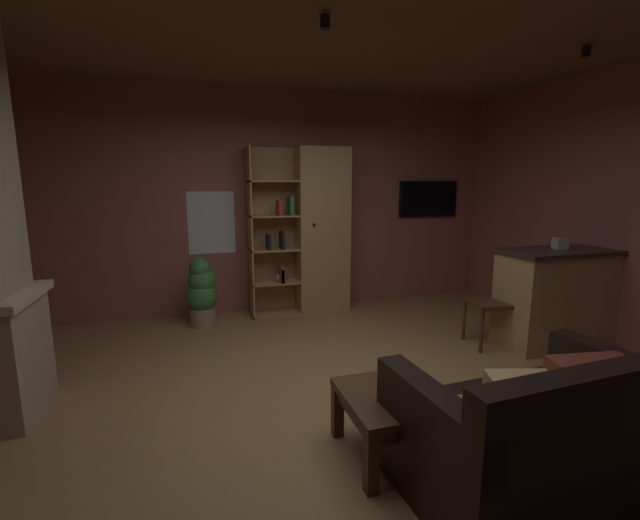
{
  "coord_description": "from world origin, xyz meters",
  "views": [
    {
      "loc": [
        -0.98,
        -2.85,
        1.66
      ],
      "look_at": [
        0.0,
        0.4,
        1.05
      ],
      "focal_mm": 23.57,
      "sensor_mm": 36.0,
      "label": 1
    }
  ],
  "objects": [
    {
      "name": "coffee_table",
      "position": [
        0.14,
        -0.7,
        0.32
      ],
      "size": [
        0.61,
        0.64,
        0.4
      ],
      "color": "#4C331E",
      "rests_on": "ground"
    },
    {
      "name": "track_light_spot_2",
      "position": [
        2.26,
        0.12,
        2.76
      ],
      "size": [
        0.07,
        0.07,
        0.09
      ],
      "primitive_type": "cylinder",
      "color": "black"
    },
    {
      "name": "tissue_box",
      "position": [
        2.62,
        0.53,
        1.07
      ],
      "size": [
        0.15,
        0.15,
        0.11
      ],
      "primitive_type": "cube",
      "rotation": [
        0.0,
        0.0,
        -0.26
      ],
      "color": "#BFB299",
      "rests_on": "kitchen_bar_counter"
    },
    {
      "name": "kitchen_bar_counter",
      "position": [
        2.68,
        0.49,
        0.51
      ],
      "size": [
        1.39,
        0.6,
        1.01
      ],
      "color": "tan",
      "rests_on": "ground"
    },
    {
      "name": "bookshelf_cabinet",
      "position": [
        0.54,
        2.38,
        1.05
      ],
      "size": [
        1.28,
        0.41,
        2.13
      ],
      "color": "tan",
      "rests_on": "ground"
    },
    {
      "name": "track_light_spot_1",
      "position": [
        -0.04,
        0.15,
        2.76
      ],
      "size": [
        0.07,
        0.07,
        0.09
      ],
      "primitive_type": "cylinder",
      "color": "black"
    },
    {
      "name": "ceiling",
      "position": [
        0.0,
        0.0,
        2.84
      ],
      "size": [
        6.25,
        5.25,
        0.02
      ],
      "primitive_type": "cube",
      "color": "brown"
    },
    {
      "name": "floor",
      "position": [
        0.0,
        0.0,
        -0.01
      ],
      "size": [
        6.25,
        5.25,
        0.02
      ],
      "primitive_type": "cube",
      "color": "#A37A4C",
      "rests_on": "ground"
    },
    {
      "name": "dining_chair",
      "position": [
        1.99,
        0.63,
        0.53
      ],
      "size": [
        0.48,
        0.48,
        0.92
      ],
      "color": "#4C331E",
      "rests_on": "ground"
    },
    {
      "name": "wall_mounted_tv",
      "position": [
        2.31,
        2.59,
        1.46
      ],
      "size": [
        0.91,
        0.06,
        0.51
      ],
      "color": "black"
    },
    {
      "name": "leather_couch",
      "position": [
        0.76,
        -1.19,
        0.3
      ],
      "size": [
        1.52,
        0.96,
        0.84
      ],
      "color": "black",
      "rests_on": "ground"
    },
    {
      "name": "potted_floor_plant",
      "position": [
        -0.93,
        2.17,
        0.42
      ],
      "size": [
        0.37,
        0.37,
        0.82
      ],
      "color": "#9E896B",
      "rests_on": "ground"
    },
    {
      "name": "wall_back",
      "position": [
        0.0,
        2.66,
        1.42
      ],
      "size": [
        6.37,
        0.06,
        2.83
      ],
      "primitive_type": "cube",
      "color": "#9E5B56",
      "rests_on": "ground"
    },
    {
      "name": "table_book_0",
      "position": [
        0.12,
        -0.71,
        0.41
      ],
      "size": [
        0.14,
        0.11,
        0.02
      ],
      "primitive_type": "cube",
      "rotation": [
        0.0,
        0.0,
        0.18
      ],
      "color": "#387247",
      "rests_on": "coffee_table"
    },
    {
      "name": "table_book_1",
      "position": [
        0.15,
        -0.76,
        0.44
      ],
      "size": [
        0.1,
        0.08,
        0.03
      ],
      "primitive_type": "cube",
      "rotation": [
        0.0,
        0.0,
        0.02
      ],
      "color": "gold",
      "rests_on": "coffee_table"
    },
    {
      "name": "window_pane_back",
      "position": [
        -0.76,
        2.62,
        1.19
      ],
      "size": [
        0.58,
        0.01,
        0.78
      ],
      "primitive_type": "cube",
      "color": "white"
    }
  ]
}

